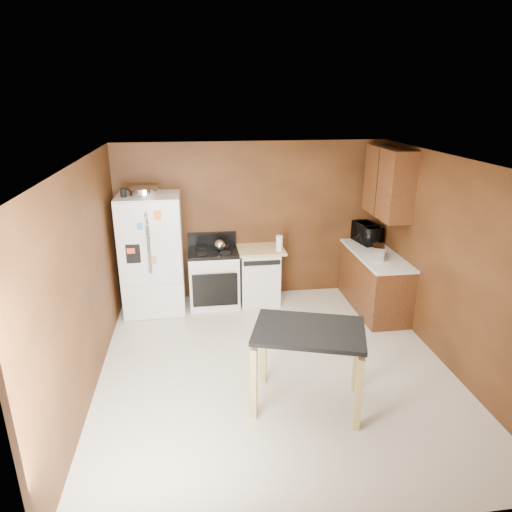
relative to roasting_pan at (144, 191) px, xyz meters
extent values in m
plane|color=beige|center=(1.60, -1.89, -1.85)|extent=(4.50, 4.50, 0.00)
plane|color=white|center=(1.60, -1.89, 0.65)|extent=(4.50, 4.50, 0.00)
plane|color=brown|center=(1.60, 0.36, -0.60)|extent=(4.20, 0.00, 4.20)
plane|color=brown|center=(1.60, -4.14, -0.60)|extent=(4.20, 0.00, 4.20)
plane|color=brown|center=(-0.50, -1.89, -0.60)|extent=(0.00, 4.50, 4.50)
plane|color=brown|center=(3.70, -1.89, -0.60)|extent=(0.00, 4.50, 4.50)
cylinder|color=silver|center=(0.00, 0.00, 0.00)|extent=(0.43, 0.43, 0.11)
cylinder|color=black|center=(-0.27, -0.12, 0.01)|extent=(0.08, 0.08, 0.12)
sphere|color=silver|center=(1.06, 0.00, -0.87)|extent=(0.17, 0.17, 0.17)
cylinder|color=white|center=(1.97, -0.09, -0.84)|extent=(0.11, 0.11, 0.24)
cylinder|color=#42AC60|center=(2.01, 0.11, -0.91)|extent=(0.10, 0.10, 0.10)
cube|color=silver|center=(3.33, -0.67, -0.85)|extent=(0.25, 0.31, 0.20)
imported|color=black|center=(3.44, 0.10, -0.81)|extent=(0.44, 0.57, 0.29)
cube|color=white|center=(0.05, -0.02, -0.95)|extent=(0.90, 0.75, 1.80)
cube|color=white|center=(-0.17, -0.41, -0.67)|extent=(0.43, 0.02, 1.20)
cube|color=white|center=(0.28, -0.41, -0.67)|extent=(0.43, 0.02, 1.20)
cube|color=white|center=(0.05, -0.41, -1.57)|extent=(0.88, 0.02, 0.54)
cube|color=black|center=(-0.17, -0.41, -0.80)|extent=(0.20, 0.01, 0.28)
cylinder|color=silver|center=(0.04, -0.43, -0.65)|extent=(0.02, 0.02, 0.90)
cylinder|color=silver|center=(0.07, -0.43, -0.65)|extent=(0.02, 0.02, 0.90)
cube|color=#32AED7|center=(-0.05, -0.43, -0.40)|extent=(0.08, 0.00, 0.10)
cube|color=#FC9B35|center=(0.20, -0.43, -0.25)|extent=(0.10, 0.00, 0.13)
cube|color=#F84D29|center=(-0.20, -0.43, -0.75)|extent=(0.11, 0.00, 0.08)
cube|color=#D87A60|center=(0.10, -0.43, -0.90)|extent=(0.08, 0.00, 0.11)
cube|color=white|center=(0.35, -0.43, -1.05)|extent=(0.09, 0.00, 0.10)
cube|color=#AAFFF4|center=(0.00, -0.43, -0.60)|extent=(0.07, 0.00, 0.07)
cube|color=white|center=(0.96, 0.03, -1.43)|extent=(0.76, 0.65, 0.85)
cube|color=black|center=(0.96, 0.03, -0.98)|extent=(0.76, 0.65, 0.05)
cube|color=black|center=(0.96, 0.32, -0.85)|extent=(0.76, 0.06, 0.20)
cube|color=black|center=(0.96, -0.31, -1.47)|extent=(0.68, 0.02, 0.52)
cylinder|color=silver|center=(0.96, -0.31, -1.18)|extent=(0.62, 0.02, 0.02)
cylinder|color=black|center=(0.78, 0.19, -0.95)|extent=(0.17, 0.17, 0.02)
cylinder|color=black|center=(1.14, 0.19, -0.95)|extent=(0.17, 0.17, 0.02)
cylinder|color=black|center=(0.78, -0.13, -0.95)|extent=(0.17, 0.17, 0.02)
cylinder|color=black|center=(1.14, -0.13, -0.95)|extent=(0.17, 0.17, 0.02)
cube|color=white|center=(1.68, 0.06, -1.43)|extent=(0.60, 0.60, 0.85)
cube|color=black|center=(1.68, -0.26, -1.09)|extent=(0.56, 0.02, 0.07)
cube|color=tan|center=(1.68, 0.06, -0.98)|extent=(0.78, 0.62, 0.04)
cube|color=brown|center=(3.40, -0.44, -1.42)|extent=(0.60, 1.55, 0.86)
cube|color=white|center=(3.40, -0.44, -0.97)|extent=(0.63, 1.58, 0.04)
cube|color=brown|center=(3.53, -0.34, 0.10)|extent=(0.35, 1.05, 1.00)
cube|color=black|center=(3.35, -0.34, 0.10)|extent=(0.01, 0.01, 1.00)
cube|color=black|center=(1.82, -2.61, -0.97)|extent=(1.30, 1.05, 0.05)
cube|color=tan|center=(1.42, -2.15, -1.45)|extent=(0.08, 0.08, 0.81)
cube|color=tan|center=(2.41, -2.46, -1.45)|extent=(0.08, 0.08, 0.81)
cube|color=tan|center=(1.22, -2.76, -1.45)|extent=(0.08, 0.08, 0.81)
cube|color=tan|center=(2.22, -3.07, -1.45)|extent=(0.08, 0.08, 0.81)
camera|label=1|loc=(0.72, -6.62, 1.31)|focal=32.00mm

